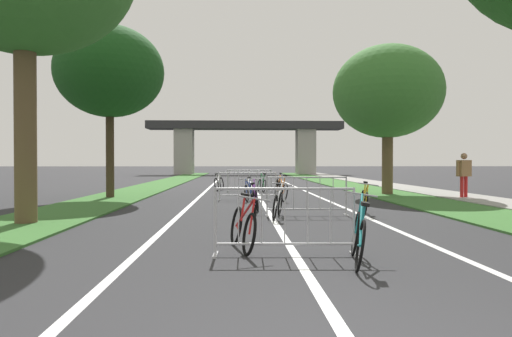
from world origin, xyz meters
name	(u,v)px	position (x,y,z in m)	size (l,w,h in m)	color
grass_verge_left	(156,186)	(-5.76, 25.00, 0.03)	(2.56, 61.11, 0.05)	#386B2D
grass_verge_right	(347,185)	(5.76, 25.00, 0.03)	(2.56, 61.11, 0.05)	#386B2D
sidewalk_path_right	(385,185)	(8.14, 25.00, 0.04)	(2.20, 61.11, 0.08)	gray
lane_stripe_center	(257,194)	(0.00, 17.68, 0.00)	(0.14, 35.36, 0.01)	silver
lane_stripe_right_lane	(312,194)	(2.46, 17.68, 0.00)	(0.14, 35.36, 0.01)	silver
lane_stripe_left_lane	(202,194)	(-2.46, 17.68, 0.00)	(0.14, 35.36, 0.01)	silver
overpass_bridge	(245,138)	(0.00, 50.51, 4.25)	(22.36, 3.16, 6.08)	#2D2D30
tree_left_pine_near	(110,72)	(-5.91, 15.53, 4.98)	(4.23, 4.23, 6.80)	#3D2D1E
tree_right_oak_mid	(388,92)	(5.65, 17.02, 4.49)	(4.74, 4.74, 6.53)	brown
crowd_barrier_nearest	(285,222)	(-0.17, 4.19, 0.52)	(2.21, 0.51, 1.05)	#ADADB2
crowd_barrier_second	(307,197)	(0.96, 9.38, 0.52)	(2.20, 0.47, 1.05)	#ADADB2
crowd_barrier_third	(248,186)	(-0.50, 14.57, 0.52)	(2.20, 0.49, 1.05)	#ADADB2
crowd_barrier_fourth	(249,181)	(-0.31, 19.76, 0.52)	(2.20, 0.47, 1.05)	#ADADB2
bicycle_silver_0	(278,204)	(0.14, 8.88, 0.37)	(0.66, 1.73, 0.91)	black
bicycle_yellow_1	(364,201)	(2.60, 9.72, 0.36)	(0.53, 1.65, 0.90)	black
bicycle_white_2	(219,183)	(-1.82, 20.23, 0.37)	(0.51, 1.66, 0.96)	black
bicycle_purple_3	(255,200)	(-0.40, 9.86, 0.38)	(0.55, 1.74, 0.99)	black
bicycle_red_4	(243,228)	(-0.81, 4.64, 0.37)	(0.68, 1.66, 0.94)	black
bicycle_blue_5	(249,191)	(-0.45, 14.21, 0.35)	(0.62, 1.69, 0.89)	black
bicycle_orange_6	(281,190)	(0.73, 14.16, 0.38)	(0.44, 1.73, 0.97)	black
bicycle_green_7	(262,184)	(0.28, 19.30, 0.36)	(0.49, 1.62, 0.97)	black
bicycle_black_8	(278,185)	(1.05, 19.29, 0.35)	(0.43, 1.60, 0.93)	black
bicycle_teal_9	(358,236)	(0.82, 3.58, 0.39)	(0.66, 1.77, 1.00)	black
pedestrian_with_backpack	(464,171)	(7.83, 14.56, 1.09)	(0.62, 0.42, 1.78)	#B21E1E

